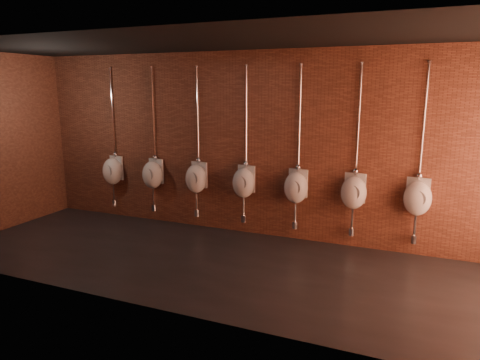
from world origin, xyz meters
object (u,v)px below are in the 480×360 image
(urinal_3, at_px, (244,182))
(urinal_6, at_px, (418,197))
(urinal_2, at_px, (196,178))
(urinal_4, at_px, (296,187))
(urinal_5, at_px, (354,192))
(urinal_0, at_px, (113,171))
(urinal_1, at_px, (153,174))

(urinal_3, height_order, urinal_6, same)
(urinal_2, distance_m, urinal_4, 1.88)
(urinal_5, bearing_deg, urinal_3, 180.00)
(urinal_6, bearing_deg, urinal_0, 180.00)
(urinal_3, bearing_deg, urinal_1, 180.00)
(urinal_1, distance_m, urinal_2, 0.94)
(urinal_2, bearing_deg, urinal_0, 180.00)
(urinal_4, xyz_separation_m, urinal_6, (1.88, 0.00, 0.00))
(urinal_0, xyz_separation_m, urinal_2, (1.88, 0.00, 0.00))
(urinal_1, height_order, urinal_2, same)
(urinal_5, relative_size, urinal_6, 1.00)
(urinal_5, height_order, urinal_6, same)
(urinal_6, bearing_deg, urinal_5, 180.00)
(urinal_1, distance_m, urinal_5, 3.76)
(urinal_1, xyz_separation_m, urinal_2, (0.94, 0.00, 0.00))
(urinal_3, distance_m, urinal_5, 1.88)
(urinal_0, xyz_separation_m, urinal_4, (3.76, 0.00, 0.00))
(urinal_2, bearing_deg, urinal_5, 0.00)
(urinal_1, bearing_deg, urinal_3, 0.00)
(urinal_4, height_order, urinal_6, same)
(urinal_0, bearing_deg, urinal_5, 0.00)
(urinal_4, distance_m, urinal_5, 0.94)
(urinal_1, relative_size, urinal_6, 1.00)
(urinal_0, height_order, urinal_6, same)
(urinal_0, distance_m, urinal_4, 3.76)
(urinal_1, bearing_deg, urinal_6, 0.00)
(urinal_3, xyz_separation_m, urinal_6, (2.82, 0.00, 0.00))
(urinal_5, bearing_deg, urinal_2, 180.00)
(urinal_4, bearing_deg, urinal_5, 0.00)
(urinal_0, xyz_separation_m, urinal_5, (4.70, 0.00, 0.00))
(urinal_1, bearing_deg, urinal_0, 180.00)
(urinal_3, bearing_deg, urinal_4, 0.00)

